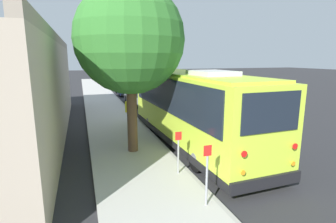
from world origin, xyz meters
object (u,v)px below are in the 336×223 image
object	(u,v)px
parked_sedan_black	(116,83)
sign_post_near	(207,175)
parked_sedan_tan	(111,80)
street_tree	(129,32)
parked_sedan_gray	(138,98)
sign_post_far	(178,152)
parked_sedan_blue	(125,89)
fire_hydrant	(126,107)
shuttle_bus	(191,105)

from	to	relation	value
parked_sedan_black	sign_post_near	world-z (taller)	sign_post_near
parked_sedan_tan	street_tree	world-z (taller)	street_tree
parked_sedan_gray	parked_sedan_tan	xyz separation A→B (m)	(19.77, 0.03, 0.00)
parked_sedan_black	sign_post_far	size ratio (longest dim) A/B	3.27
parked_sedan_tan	sign_post_far	world-z (taller)	sign_post_far
sign_post_near	parked_sedan_black	bearing A→B (deg)	-3.12
parked_sedan_blue	sign_post_near	world-z (taller)	sign_post_near
parked_sedan_gray	sign_post_far	world-z (taller)	sign_post_far
street_tree	fire_hydrant	size ratio (longest dim) A/B	9.05
parked_sedan_black	sign_post_near	distance (m)	30.65
fire_hydrant	street_tree	bearing A→B (deg)	172.16
parked_sedan_gray	street_tree	world-z (taller)	street_tree
parked_sedan_black	sign_post_near	xyz separation A→B (m)	(-30.61, 1.67, 0.41)
parked_sedan_tan	parked_sedan_blue	bearing A→B (deg)	177.27
parked_sedan_blue	sign_post_far	size ratio (longest dim) A/B	3.10
parked_sedan_gray	sign_post_near	world-z (taller)	sign_post_near
sign_post_far	sign_post_near	bearing A→B (deg)	180.00
parked_sedan_tan	sign_post_near	distance (m)	36.24
parked_sedan_blue	parked_sedan_tan	size ratio (longest dim) A/B	1.01
parked_sedan_gray	fire_hydrant	size ratio (longest dim) A/B	5.60
parked_sedan_blue	parked_sedan_tan	bearing A→B (deg)	0.22
shuttle_bus	parked_sedan_black	xyz separation A→B (m)	(25.43, 0.11, -1.28)
shuttle_bus	parked_sedan_blue	size ratio (longest dim) A/B	2.32
parked_sedan_tan	street_tree	bearing A→B (deg)	172.26
parked_sedan_blue	shuttle_bus	bearing A→B (deg)	-179.56
street_tree	sign_post_far	bearing A→B (deg)	-159.76
shuttle_bus	parked_sedan_tan	world-z (taller)	shuttle_bus
sign_post_near	parked_sedan_tan	bearing A→B (deg)	-2.55
parked_sedan_tan	sign_post_near	xyz separation A→B (m)	(-36.21, 1.61, 0.41)
street_tree	sign_post_near	xyz separation A→B (m)	(-4.87, -1.03, -3.97)
street_tree	shuttle_bus	bearing A→B (deg)	-83.96
parked_sedan_black	street_tree	xyz separation A→B (m)	(-25.73, 2.70, 4.39)
shuttle_bus	parked_sedan_gray	world-z (taller)	shuttle_bus
shuttle_bus	sign_post_near	bearing A→B (deg)	158.84
sign_post_near	fire_hydrant	bearing A→B (deg)	-0.26
parked_sedan_blue	parked_sedan_gray	bearing A→B (deg)	179.91
sign_post_near	sign_post_far	size ratio (longest dim) A/B	1.15
shuttle_bus	parked_sedan_gray	xyz separation A→B (m)	(11.26, 0.14, -1.28)
shuttle_bus	parked_sedan_blue	distance (m)	17.92
parked_sedan_tan	parked_sedan_gray	bearing A→B (deg)	177.16
parked_sedan_black	street_tree	bearing A→B (deg)	170.23
sign_post_far	fire_hydrant	size ratio (longest dim) A/B	1.78
sign_post_far	parked_sedan_blue	bearing A→B (deg)	-4.52
parked_sedan_gray	parked_sedan_black	bearing A→B (deg)	-0.23
parked_sedan_gray	parked_sedan_blue	xyz separation A→B (m)	(6.61, -0.01, 0.02)
parked_sedan_black	street_tree	distance (m)	26.24
parked_sedan_gray	parked_sedan_blue	bearing A→B (deg)	-0.25
street_tree	sign_post_near	size ratio (longest dim) A/B	4.42
parked_sedan_gray	parked_sedan_black	world-z (taller)	parked_sedan_gray
street_tree	parked_sedan_tan	bearing A→B (deg)	-4.82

